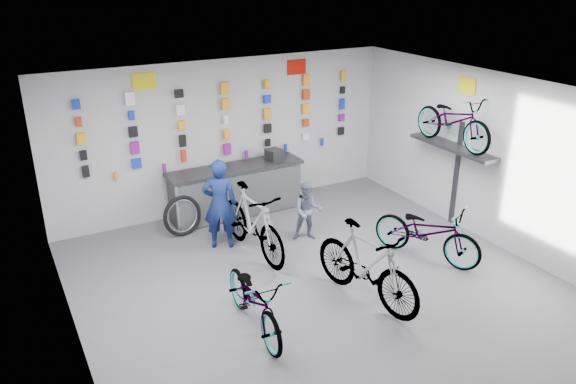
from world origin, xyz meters
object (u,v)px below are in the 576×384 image
bike_right (427,232)px  customer (308,211)px  bike_left (255,299)px  bike_service (253,222)px  clerk (220,204)px  counter (237,191)px  bike_center (366,265)px

bike_right → customer: size_ratio=1.72×
bike_left → customer: size_ratio=1.63×
bike_right → customer: customer is taller
customer → bike_right: bearing=-25.5°
bike_service → customer: bearing=-1.6°
bike_right → clerk: (-2.86, 2.07, 0.32)m
bike_left → bike_service: bearing=68.2°
counter → bike_right: size_ratio=1.43×
bike_center → bike_right: 1.76m
clerk → customer: size_ratio=1.48×
bike_left → clerk: clerk is taller
bike_service → bike_left: bearing=-119.1°
bike_right → customer: 2.11m
bike_left → bike_right: (3.40, 0.42, 0.03)m
bike_center → counter: bearing=85.1°
bike_left → clerk: bearing=81.0°
bike_left → bike_center: 1.74m
bike_left → bike_center: bearing=-1.5°
clerk → bike_right: bearing=168.4°
counter → customer: customer is taller
bike_right → bike_center: bearing=173.8°
bike_center → customer: bike_center is taller
bike_center → bike_right: bearing=7.8°
bike_left → customer: customer is taller
counter → clerk: clerk is taller
bike_left → bike_center: (1.73, -0.14, 0.13)m
bike_right → customer: (-1.38, 1.59, 0.05)m
bike_center → clerk: clerk is taller
bike_right → bike_service: (-2.49, 1.54, 0.11)m
clerk → customer: bearing=-173.7°
customer → bike_left: bearing=-111.6°
counter → bike_right: (2.06, -3.21, 0.01)m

